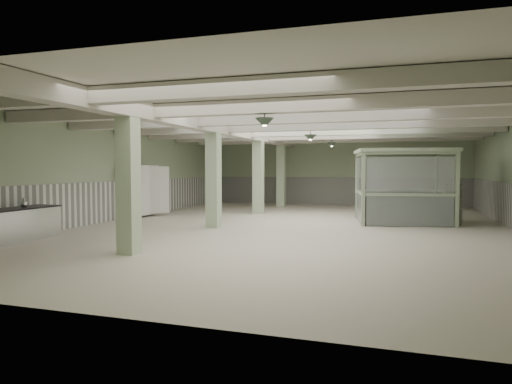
% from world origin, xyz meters
% --- Properties ---
extents(floor, '(20.00, 20.00, 0.00)m').
position_xyz_m(floor, '(0.00, 0.00, 0.00)').
color(floor, silver).
rests_on(floor, ground).
extents(ceiling, '(14.00, 20.00, 0.02)m').
position_xyz_m(ceiling, '(0.00, 0.00, 3.60)').
color(ceiling, silver).
rests_on(ceiling, wall_back).
extents(wall_back, '(14.00, 0.02, 3.60)m').
position_xyz_m(wall_back, '(0.00, 10.00, 1.80)').
color(wall_back, '#9EAF8C').
rests_on(wall_back, floor).
extents(wall_front, '(14.00, 0.02, 3.60)m').
position_xyz_m(wall_front, '(0.00, -10.00, 1.80)').
color(wall_front, '#9EAF8C').
rests_on(wall_front, floor).
extents(wall_left, '(0.02, 20.00, 3.60)m').
position_xyz_m(wall_left, '(-7.00, 0.00, 1.80)').
color(wall_left, '#9EAF8C').
rests_on(wall_left, floor).
extents(wainscot_left, '(0.05, 19.90, 1.50)m').
position_xyz_m(wainscot_left, '(-6.97, 0.00, 0.75)').
color(wainscot_left, white).
rests_on(wainscot_left, floor).
extents(wainscot_back, '(13.90, 0.05, 1.50)m').
position_xyz_m(wainscot_back, '(0.00, 9.97, 0.75)').
color(wainscot_back, white).
rests_on(wainscot_back, floor).
extents(girder, '(0.45, 19.90, 0.40)m').
position_xyz_m(girder, '(-2.50, 0.00, 3.38)').
color(girder, beige).
rests_on(girder, ceiling).
extents(beam_a, '(13.90, 0.35, 0.32)m').
position_xyz_m(beam_a, '(0.00, -7.50, 3.42)').
color(beam_a, beige).
rests_on(beam_a, ceiling).
extents(beam_b, '(13.90, 0.35, 0.32)m').
position_xyz_m(beam_b, '(0.00, -5.00, 3.42)').
color(beam_b, beige).
rests_on(beam_b, ceiling).
extents(beam_c, '(13.90, 0.35, 0.32)m').
position_xyz_m(beam_c, '(0.00, -2.50, 3.42)').
color(beam_c, beige).
rests_on(beam_c, ceiling).
extents(beam_d, '(13.90, 0.35, 0.32)m').
position_xyz_m(beam_d, '(0.00, 0.00, 3.42)').
color(beam_d, beige).
rests_on(beam_d, ceiling).
extents(beam_e, '(13.90, 0.35, 0.32)m').
position_xyz_m(beam_e, '(0.00, 2.50, 3.42)').
color(beam_e, beige).
rests_on(beam_e, ceiling).
extents(beam_f, '(13.90, 0.35, 0.32)m').
position_xyz_m(beam_f, '(0.00, 5.00, 3.42)').
color(beam_f, beige).
rests_on(beam_f, ceiling).
extents(beam_g, '(13.90, 0.35, 0.32)m').
position_xyz_m(beam_g, '(0.00, 7.50, 3.42)').
color(beam_g, beige).
rests_on(beam_g, ceiling).
extents(column_a, '(0.42, 0.42, 3.60)m').
position_xyz_m(column_a, '(-2.50, -6.00, 1.80)').
color(column_a, '#B1C9A2').
rests_on(column_a, floor).
extents(column_b, '(0.42, 0.42, 3.60)m').
position_xyz_m(column_b, '(-2.50, -1.00, 1.80)').
color(column_b, '#B1C9A2').
rests_on(column_b, floor).
extents(column_c, '(0.42, 0.42, 3.60)m').
position_xyz_m(column_c, '(-2.50, 4.00, 1.80)').
color(column_c, '#B1C9A2').
rests_on(column_c, floor).
extents(column_d, '(0.42, 0.42, 3.60)m').
position_xyz_m(column_d, '(-2.50, 8.00, 1.80)').
color(column_d, '#B1C9A2').
rests_on(column_d, floor).
extents(pendant_front, '(0.44, 0.44, 0.22)m').
position_xyz_m(pendant_front, '(0.50, -5.00, 3.05)').
color(pendant_front, '#314233').
rests_on(pendant_front, ceiling).
extents(pendant_mid, '(0.44, 0.44, 0.22)m').
position_xyz_m(pendant_mid, '(0.50, 0.50, 3.05)').
color(pendant_mid, '#314233').
rests_on(pendant_mid, ceiling).
extents(pendant_back, '(0.44, 0.44, 0.22)m').
position_xyz_m(pendant_back, '(0.50, 5.50, 3.05)').
color(pendant_back, '#314233').
rests_on(pendant_back, ceiling).
extents(pitcher_near, '(0.20, 0.23, 0.27)m').
position_xyz_m(pitcher_near, '(-6.38, -5.18, 1.04)').
color(pitcher_near, '#B7B8BC').
rests_on(pitcher_near, prep_counter).
extents(walkin_cooler, '(1.05, 2.23, 2.04)m').
position_xyz_m(walkin_cooler, '(-6.62, 1.00, 1.02)').
color(walkin_cooler, white).
rests_on(walkin_cooler, floor).
extents(guard_booth, '(3.78, 3.36, 2.69)m').
position_xyz_m(guard_booth, '(3.57, 2.42, 1.80)').
color(guard_booth, '#92A584').
rests_on(guard_booth, floor).
extents(filing_cabinet, '(0.60, 0.76, 1.46)m').
position_xyz_m(filing_cabinet, '(5.30, 2.17, 0.73)').
color(filing_cabinet, '#5D6050').
rests_on(filing_cabinet, floor).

